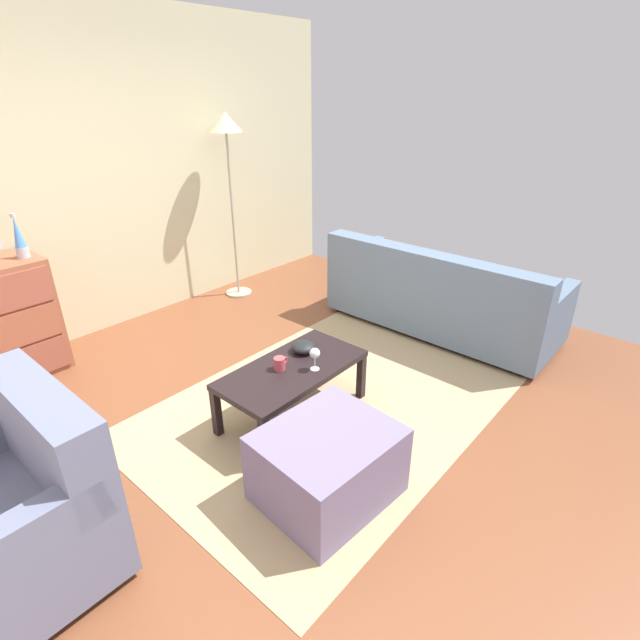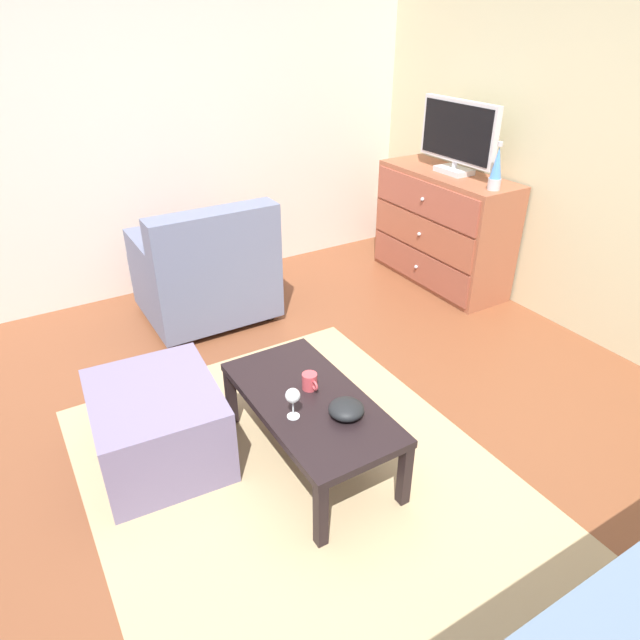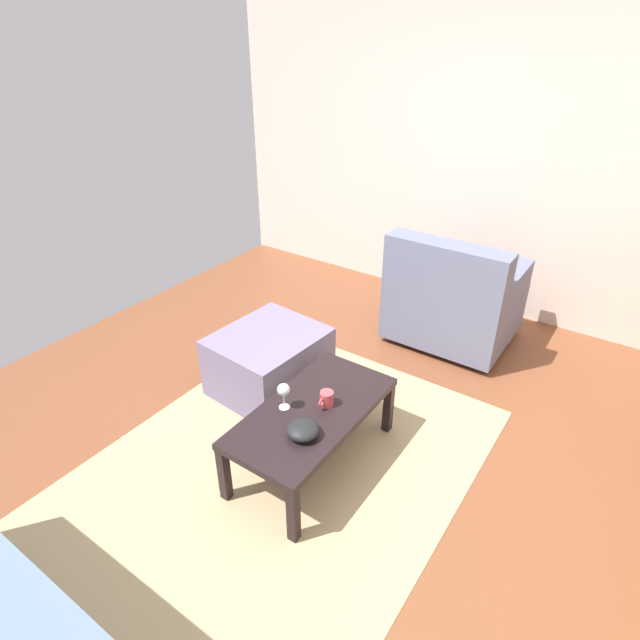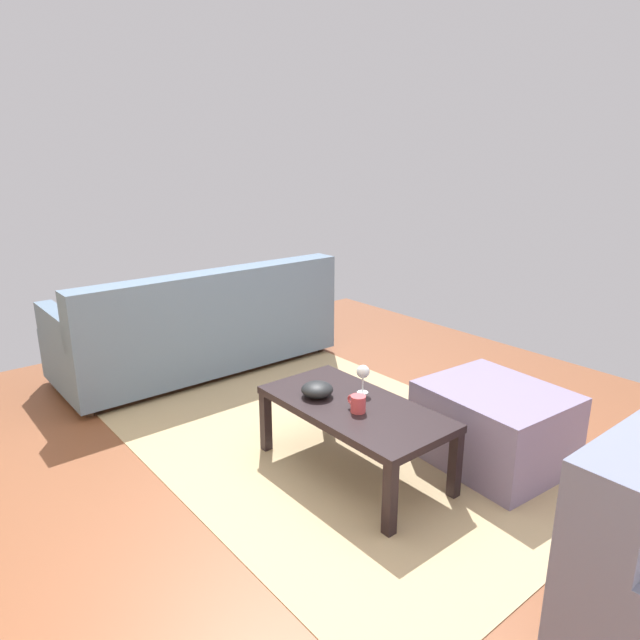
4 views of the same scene
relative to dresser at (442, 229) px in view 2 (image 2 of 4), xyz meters
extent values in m
cube|color=brown|center=(1.33, -1.95, -0.48)|extent=(5.44, 5.00, 0.05)
cube|color=beige|center=(-1.15, -1.95, 0.91)|extent=(0.12, 5.00, 2.74)
cube|color=tan|center=(1.53, -2.15, -0.45)|extent=(2.60, 1.90, 0.01)
cube|color=#97543A|center=(0.00, 0.01, 0.00)|extent=(1.21, 0.45, 0.92)
cube|color=#974F3C|center=(0.00, -0.23, -0.29)|extent=(1.15, 0.02, 0.27)
sphere|color=silver|center=(0.00, -0.24, -0.29)|extent=(0.03, 0.03, 0.03)
cube|color=#9F543B|center=(0.00, -0.23, 0.00)|extent=(1.15, 0.02, 0.27)
sphere|color=silver|center=(0.00, -0.24, 0.00)|extent=(0.03, 0.03, 0.03)
cube|color=#9D4F3C|center=(0.00, -0.23, 0.29)|extent=(1.15, 0.02, 0.27)
sphere|color=silver|center=(0.00, -0.24, 0.29)|extent=(0.03, 0.03, 0.03)
cube|color=silver|center=(0.03, 0.03, 0.48)|extent=(0.28, 0.18, 0.04)
cylinder|color=silver|center=(0.03, 0.03, 0.52)|extent=(0.04, 0.04, 0.05)
cube|color=silver|center=(0.03, 0.03, 0.77)|extent=(0.75, 0.05, 0.45)
cube|color=black|center=(0.03, 0.00, 0.77)|extent=(0.70, 0.01, 0.40)
cylinder|color=#B7B7BC|center=(0.51, -0.04, 0.50)|extent=(0.09, 0.09, 0.08)
cone|color=#4C8CE5|center=(0.51, -0.04, 0.65)|extent=(0.08, 0.08, 0.22)
cylinder|color=#B7B7BC|center=(0.51, -0.04, 0.77)|extent=(0.04, 0.04, 0.03)
cube|color=black|center=(0.84, -1.80, -0.29)|extent=(0.05, 0.05, 0.35)
cube|color=black|center=(1.79, -1.80, -0.29)|extent=(0.05, 0.05, 0.35)
cube|color=black|center=(0.84, -2.25, -0.29)|extent=(0.05, 0.05, 0.35)
cube|color=black|center=(1.79, -2.25, -0.29)|extent=(0.05, 0.05, 0.35)
cube|color=black|center=(1.31, -2.02, -0.09)|extent=(1.02, 0.51, 0.04)
cylinder|color=silver|center=(1.39, -2.16, -0.07)|extent=(0.06, 0.06, 0.00)
cylinder|color=silver|center=(1.39, -2.16, -0.02)|extent=(0.01, 0.01, 0.09)
sphere|color=silver|center=(1.39, -2.16, 0.05)|extent=(0.07, 0.07, 0.07)
cylinder|color=#BF4349|center=(1.24, -1.98, -0.03)|extent=(0.08, 0.08, 0.08)
torus|color=#BF4349|center=(1.29, -1.98, -0.03)|extent=(0.05, 0.01, 0.05)
ellipsoid|color=black|center=(1.51, -1.94, -0.04)|extent=(0.17, 0.17, 0.08)
cylinder|color=#332319|center=(-0.76, -1.54, -0.43)|extent=(0.05, 0.05, 0.05)
cylinder|color=#332319|center=(-0.76, -2.27, -0.43)|extent=(0.05, 0.05, 0.05)
cylinder|color=#332319|center=(-0.12, -1.54, -0.43)|extent=(0.05, 0.05, 0.05)
cylinder|color=#332319|center=(-0.12, -2.27, -0.43)|extent=(0.05, 0.05, 0.05)
cube|color=slate|center=(-0.44, -1.90, -0.21)|extent=(0.80, 0.89, 0.39)
cube|color=slate|center=(-0.14, -1.90, 0.21)|extent=(0.20, 0.89, 0.45)
cube|color=slate|center=(-0.44, -1.52, 0.09)|extent=(0.76, 0.12, 0.20)
cube|color=slate|center=(-0.44, -2.29, 0.09)|extent=(0.76, 0.12, 0.20)
cylinder|color=#974C3F|center=(-0.69, -1.84, 0.07)|extent=(0.16, 0.40, 0.16)
cube|color=slate|center=(0.91, -2.67, -0.25)|extent=(0.74, 0.65, 0.42)
camera|label=1|loc=(-0.63, -3.95, 1.60)|focal=26.93mm
camera|label=2|loc=(3.20, -3.10, 1.60)|focal=31.28mm
camera|label=3|loc=(3.09, -0.74, 1.76)|focal=29.07mm
camera|label=4|loc=(-0.61, -0.22, 1.16)|focal=31.66mm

